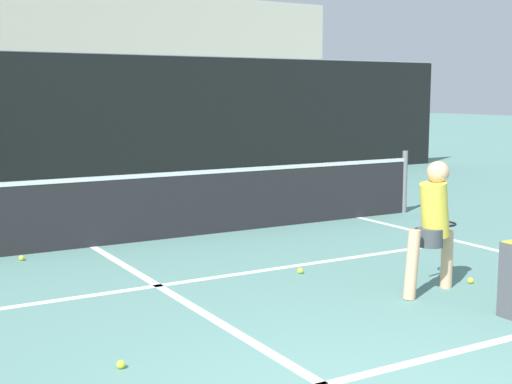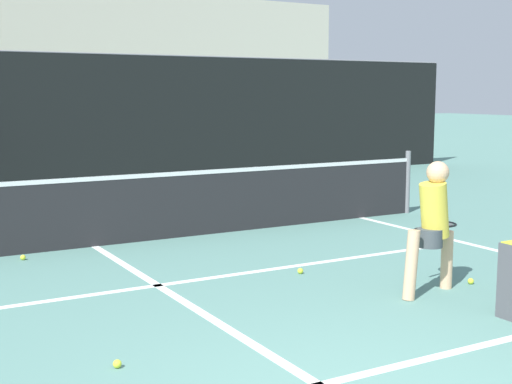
% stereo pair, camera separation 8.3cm
% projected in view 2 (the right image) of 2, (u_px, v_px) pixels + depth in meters
% --- Properties ---
extents(court_service_line, '(8.25, 0.10, 0.01)m').
position_uv_depth(court_service_line, '(158.00, 285.00, 7.65)').
color(court_service_line, white).
rests_on(court_service_line, ground).
extents(court_center_mark, '(0.10, 5.30, 0.01)m').
position_uv_depth(court_center_mark, '(172.00, 294.00, 7.32)').
color(court_center_mark, white).
rests_on(court_center_mark, ground).
extents(court_sideline_right, '(0.10, 6.30, 0.01)m').
position_uv_depth(court_sideline_right, '(484.00, 247.00, 9.53)').
color(court_sideline_right, white).
rests_on(court_sideline_right, ground).
extents(net, '(11.09, 0.09, 1.07)m').
position_uv_depth(net, '(94.00, 209.00, 9.53)').
color(net, slate).
rests_on(net, ground).
extents(fence_back, '(24.00, 0.06, 2.92)m').
position_uv_depth(fence_back, '(3.00, 122.00, 14.75)').
color(fence_back, black).
rests_on(fence_back, ground).
extents(player_practicing, '(1.06, 0.66, 1.37)m').
position_uv_depth(player_practicing, '(433.00, 221.00, 7.29)').
color(player_practicing, '#DBAD84').
rests_on(player_practicing, ground).
extents(tennis_ball_scattered_0, '(0.07, 0.07, 0.07)m').
position_uv_depth(tennis_ball_scattered_0, '(23.00, 257.00, 8.82)').
color(tennis_ball_scattered_0, '#D1E033').
rests_on(tennis_ball_scattered_0, ground).
extents(tennis_ball_scattered_1, '(0.07, 0.07, 0.07)m').
position_uv_depth(tennis_ball_scattered_1, '(471.00, 281.00, 7.71)').
color(tennis_ball_scattered_1, '#D1E033').
rests_on(tennis_ball_scattered_1, ground).
extents(tennis_ball_scattered_2, '(0.07, 0.07, 0.07)m').
position_uv_depth(tennis_ball_scattered_2, '(300.00, 271.00, 8.15)').
color(tennis_ball_scattered_2, '#D1E033').
rests_on(tennis_ball_scattered_2, ground).
extents(tennis_ball_scattered_3, '(0.07, 0.07, 0.07)m').
position_uv_depth(tennis_ball_scattered_3, '(117.00, 364.00, 5.36)').
color(tennis_ball_scattered_3, '#D1E033').
rests_on(tennis_ball_scattered_3, ground).
extents(tennis_ball_scattered_6, '(0.07, 0.07, 0.07)m').
position_uv_depth(tennis_ball_scattered_6, '(508.00, 303.00, 6.89)').
color(tennis_ball_scattered_6, '#D1E033').
rests_on(tennis_ball_scattered_6, ground).
extents(parked_car, '(1.80, 4.57, 1.44)m').
position_uv_depth(parked_car, '(130.00, 146.00, 19.64)').
color(parked_car, '#B7B7BC').
rests_on(parked_car, ground).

